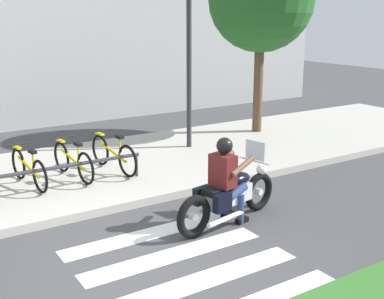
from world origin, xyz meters
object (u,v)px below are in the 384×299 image
at_px(motorcycle, 229,196).
at_px(bicycle_3, 113,154).
at_px(rider, 226,175).
at_px(bicycle_1, 29,168).
at_px(bike_rack, 60,169).
at_px(bicycle_2, 73,161).
at_px(street_lamp, 189,54).

bearing_deg(motorcycle, bicycle_3, 101.59).
height_order(rider, bicycle_1, rider).
bearing_deg(bike_rack, bicycle_2, 52.14).
bearing_deg(bicycle_3, bicycle_2, 179.98).
height_order(bicycle_3, street_lamp, street_lamp).
relative_size(bicycle_1, bicycle_3, 0.95).
bearing_deg(motorcycle, bicycle_2, 115.66).
distance_m(motorcycle, street_lamp, 4.74).
bearing_deg(rider, motorcycle, 9.03).
bearing_deg(bike_rack, bicycle_3, 23.18).
height_order(bicycle_2, street_lamp, street_lamp).
relative_size(bicycle_1, bike_rack, 0.52).
relative_size(bicycle_2, bicycle_3, 0.96).
distance_m(bicycle_1, bicycle_3, 1.72).
height_order(bicycle_1, street_lamp, street_lamp).
xyz_separation_m(rider, bike_rack, (-1.86, 2.59, -0.28)).
xyz_separation_m(rider, street_lamp, (1.81, 3.97, 1.57)).
bearing_deg(rider, bike_rack, 125.69).
bearing_deg(street_lamp, bicycle_1, -168.55).
bearing_deg(motorcycle, rider, -170.97).
xyz_separation_m(bicycle_1, bike_rack, (0.43, -0.55, 0.06)).
bearing_deg(bicycle_1, bicycle_3, -0.02).
distance_m(bicycle_2, street_lamp, 3.85).
bearing_deg(bike_rack, motorcycle, -53.10).
relative_size(motorcycle, bicycle_3, 1.28).
relative_size(bicycle_3, street_lamp, 0.44).
relative_size(motorcycle, bicycle_1, 1.35).
height_order(rider, bicycle_2, rider).
xyz_separation_m(bicycle_1, bicycle_2, (0.86, -0.00, 0.01)).
bearing_deg(bicycle_3, rider, -79.78).
bearing_deg(bicycle_1, bike_rack, -52.09).
relative_size(rider, street_lamp, 0.37).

